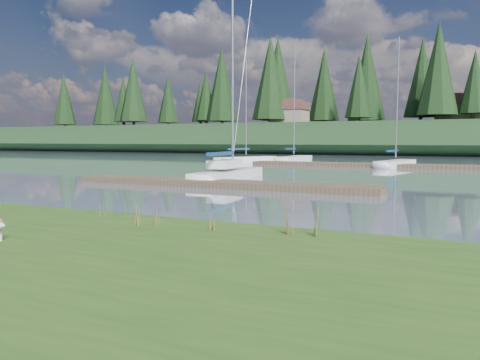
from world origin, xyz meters
The scene contains 23 objects.
ground centered at (0.00, 30.00, 0.00)m, with size 200.00×200.00×0.00m, color slate.
bank centered at (0.00, -6.00, 0.17)m, with size 60.00×9.00×0.35m, color #2E4E19.
ridge centered at (0.00, 73.00, 2.50)m, with size 200.00×20.00×5.00m, color #1A3419.
sailboat_main centered at (-5.38, 13.41, 0.42)m, with size 2.28×8.51×12.15m.
dock_near centered at (-4.00, 9.00, 0.15)m, with size 16.00×2.00×0.30m, color #4C3D2C.
dock_far centered at (2.00, 30.00, 0.15)m, with size 26.00×2.20×0.30m, color #4C3D2C.
sailboat_bg_0 centered at (-13.38, 33.92, 0.32)m, with size 5.04×8.24×12.05m.
sailboat_bg_1 centered at (-9.77, 37.98, 0.33)m, with size 1.82×8.65×12.79m.
sailboat_bg_2 centered at (1.81, 31.52, 0.33)m, with size 2.96×7.52×11.15m.
weed_0 centered at (0.23, -2.78, 0.57)m, with size 0.17×0.14×0.53m.
weed_1 centered at (0.69, -2.68, 0.55)m, with size 0.17×0.14×0.49m.
weed_2 centered at (3.80, -2.28, 0.60)m, with size 0.17×0.14×0.59m.
weed_3 centered at (-1.41, -2.18, 0.54)m, with size 0.17×0.14×0.46m.
weed_4 centered at (2.15, -2.63, 0.53)m, with size 0.17×0.14×0.44m.
weed_5 centered at (4.35, -2.22, 0.64)m, with size 0.17×0.14×0.70m.
mud_lip centered at (0.00, -1.60, 0.07)m, with size 60.00×0.50×0.14m, color #33281C.
conifer_0 centered at (-55.00, 67.00, 12.64)m, with size 5.72×5.72×14.15m.
conifer_1 centered at (-40.00, 71.00, 11.28)m, with size 4.40×4.40×11.30m.
conifer_2 centered at (-25.00, 68.00, 13.54)m, with size 6.60×6.60×16.05m.
conifer_3 centered at (-10.00, 72.00, 11.74)m, with size 4.84×4.84×12.25m.
conifer_4 centered at (3.00, 66.00, 13.09)m, with size 6.16×6.16×15.10m.
house_0 centered at (-22.00, 70.00, 7.31)m, with size 6.30×5.30×4.65m.
house_1 centered at (6.00, 71.00, 7.31)m, with size 6.30×5.30×4.65m.
Camera 1 is at (7.00, -11.34, 2.29)m, focal length 35.00 mm.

